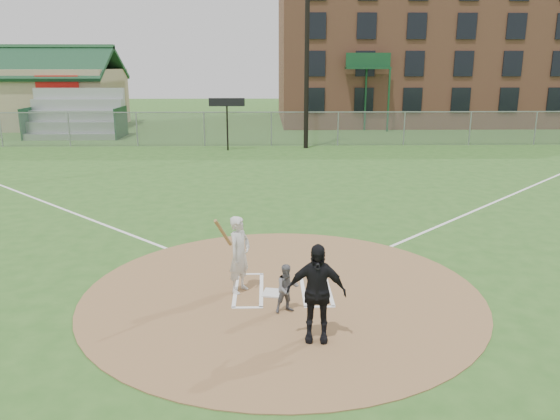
{
  "coord_description": "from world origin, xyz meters",
  "views": [
    {
      "loc": [
        -0.33,
        -10.75,
        4.69
      ],
      "look_at": [
        0.0,
        2.0,
        1.3
      ],
      "focal_mm": 35.0,
      "sensor_mm": 36.0,
      "label": 1
    }
  ],
  "objects_px": {
    "umpire": "(316,293)",
    "batter_at_plate": "(239,254)",
    "home_plate": "(274,293)",
    "catcher": "(287,288)"
  },
  "relations": [
    {
      "from": "catcher",
      "to": "batter_at_plate",
      "type": "relative_size",
      "value": 0.55
    },
    {
      "from": "home_plate",
      "to": "umpire",
      "type": "bearing_deg",
      "value": -70.48
    },
    {
      "from": "umpire",
      "to": "home_plate",
      "type": "bearing_deg",
      "value": 115.8
    },
    {
      "from": "umpire",
      "to": "catcher",
      "type": "bearing_deg",
      "value": 118.36
    },
    {
      "from": "home_plate",
      "to": "batter_at_plate",
      "type": "height_order",
      "value": "batter_at_plate"
    },
    {
      "from": "batter_at_plate",
      "to": "home_plate",
      "type": "bearing_deg",
      "value": -12.68
    },
    {
      "from": "umpire",
      "to": "batter_at_plate",
      "type": "bearing_deg",
      "value": 129.84
    },
    {
      "from": "umpire",
      "to": "batter_at_plate",
      "type": "relative_size",
      "value": 0.99
    },
    {
      "from": "catcher",
      "to": "umpire",
      "type": "bearing_deg",
      "value": -87.45
    },
    {
      "from": "home_plate",
      "to": "catcher",
      "type": "relative_size",
      "value": 0.47
    }
  ]
}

